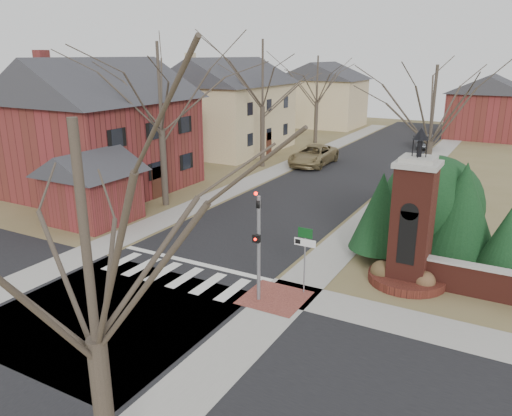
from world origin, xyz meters
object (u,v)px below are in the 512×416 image
Objects in this scene: sign_post at (305,247)px; brick_gate_monument at (411,233)px; distant_car at (425,141)px; pickup_truck at (313,155)px; traffic_signal_pole at (258,238)px.

sign_post is 0.42× the size of brick_gate_monument.
distant_car is at bearing 99.74° from brick_gate_monument.
distant_car is at bearing 61.58° from pickup_truck.
traffic_signal_pole is 0.74× the size of pickup_truck.
sign_post is 4.55m from brick_gate_monument.
brick_gate_monument is 33.14m from distant_car.
sign_post is at bearing -138.58° from brick_gate_monument.
pickup_truck is at bearing 107.80° from traffic_signal_pole.
pickup_truck reaches higher than distant_car.
pickup_truck is at bearing 111.72° from sign_post.
brick_gate_monument is (4.70, 4.42, -0.42)m from traffic_signal_pole.
brick_gate_monument is at bearing 90.46° from distant_car.
traffic_signal_pole is at bearing 82.12° from distant_car.
traffic_signal_pole is at bearing -136.76° from brick_gate_monument.
distant_car is (-0.90, 37.05, -1.90)m from traffic_signal_pole.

